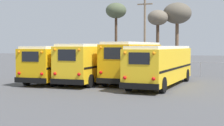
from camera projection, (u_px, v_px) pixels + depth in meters
ground_plane at (113, 82)px, 28.13m from camera, size 160.00×160.00×0.00m
school_bus_0 at (63, 62)px, 28.98m from camera, size 3.05×10.15×2.97m
school_bus_1 at (96, 61)px, 28.25m from camera, size 2.99×10.45×3.14m
school_bus_2 at (134, 60)px, 28.44m from camera, size 2.78×10.34×3.29m
school_bus_3 at (161, 64)px, 25.49m from camera, size 2.65×10.51×2.98m
utility_pole at (145, 31)px, 39.60m from camera, size 1.80×0.24×8.84m
bare_tree_0 at (158, 20)px, 42.49m from camera, size 2.54×2.54×7.42m
bare_tree_1 at (177, 14)px, 43.32m from camera, size 3.57×3.57×8.43m
bare_tree_2 at (116, 12)px, 44.97m from camera, size 2.71×2.71×8.61m
fence_line at (142, 65)px, 35.23m from camera, size 16.62×0.06×1.42m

